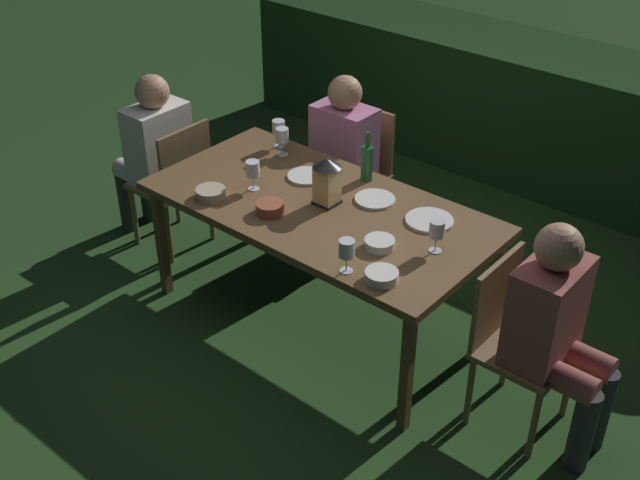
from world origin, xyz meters
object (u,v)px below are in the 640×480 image
(person_in_pink, at_px, (337,157))
(wine_glass_e, at_px, (282,137))
(plate_a, at_px, (429,220))
(plate_b, at_px, (375,199))
(person_in_cream, at_px, (153,150))
(plate_c, at_px, (306,176))
(wine_glass_d, at_px, (253,170))
(bowl_bread, at_px, (211,193))
(chair_head_far, at_px, (514,337))
(chair_side_right_a, at_px, (356,168))
(wine_glass_a, at_px, (437,230))
(lantern_centerpiece, at_px, (327,179))
(person_in_rust, at_px, (557,328))
(bowl_olives, at_px, (270,207))
(wine_glass_c, at_px, (347,250))
(chair_head_near, at_px, (176,180))
(dining_table, at_px, (320,213))
(green_bottle_on_table, at_px, (367,162))
(wine_glass_b, at_px, (279,129))
(bowl_dip, at_px, (379,243))

(person_in_pink, distance_m, wine_glass_e, 0.46)
(plate_a, bearing_deg, plate_b, -178.70)
(person_in_cream, distance_m, plate_c, 1.15)
(wine_glass_d, height_order, bowl_bread, wine_glass_d)
(chair_head_far, height_order, person_in_pink, person_in_pink)
(chair_side_right_a, xyz_separation_m, bowl_bread, (-0.07, -1.19, 0.30))
(person_in_cream, distance_m, wine_glass_a, 2.11)
(lantern_centerpiece, distance_m, wine_glass_a, 0.70)
(person_in_rust, xyz_separation_m, bowl_olives, (-1.53, -0.23, 0.15))
(person_in_rust, xyz_separation_m, wine_glass_c, (-0.89, -0.39, 0.24))
(chair_head_near, xyz_separation_m, wine_glass_d, (0.81, -0.11, 0.39))
(dining_table, height_order, plate_b, plate_b)
(wine_glass_a, bearing_deg, wine_glass_e, 167.14)
(chair_head_near, relative_size, plate_b, 4.00)
(chair_side_right_a, relative_size, wine_glass_d, 5.15)
(wine_glass_d, xyz_separation_m, plate_c, (0.13, 0.29, -0.11))
(lantern_centerpiece, height_order, bowl_olives, lantern_centerpiece)
(chair_head_far, distance_m, green_bottle_on_table, 1.28)
(green_bottle_on_table, relative_size, plate_a, 1.17)
(wine_glass_d, distance_m, bowl_olives, 0.29)
(wine_glass_b, xyz_separation_m, bowl_dip, (1.12, -0.50, -0.09))
(person_in_pink, xyz_separation_m, bowl_bread, (-0.07, -1.00, 0.15))
(person_in_cream, relative_size, wine_glass_b, 6.80)
(plate_c, height_order, bowl_bread, bowl_bread)
(lantern_centerpiece, bearing_deg, plate_a, 20.47)
(lantern_centerpiece, bearing_deg, chair_head_far, -1.50)
(chair_head_near, height_order, wine_glass_c, wine_glass_c)
(wine_glass_c, bearing_deg, wine_glass_d, 161.94)
(person_in_rust, height_order, wine_glass_e, person_in_rust)
(plate_c, bearing_deg, wine_glass_e, 157.03)
(wine_glass_a, height_order, plate_b, wine_glass_a)
(chair_head_near, height_order, plate_a, chair_head_near)
(plate_c, bearing_deg, wine_glass_c, -37.63)
(chair_head_far, xyz_separation_m, wine_glass_c, (-0.70, -0.39, 0.39))
(person_in_pink, relative_size, lantern_centerpiece, 4.34)
(wine_glass_c, distance_m, wine_glass_e, 1.25)
(plate_b, relative_size, bowl_dip, 1.45)
(person_in_pink, distance_m, plate_b, 0.78)
(green_bottle_on_table, height_order, plate_a, green_bottle_on_table)
(wine_glass_a, xyz_separation_m, plate_b, (-0.52, 0.20, -0.11))
(plate_b, bearing_deg, person_in_pink, 143.95)
(chair_side_right_a, bearing_deg, plate_b, -46.16)
(lantern_centerpiece, height_order, wine_glass_c, lantern_centerpiece)
(dining_table, relative_size, lantern_centerpiece, 7.10)
(chair_head_far, height_order, wine_glass_c, wine_glass_c)
(wine_glass_b, height_order, wine_glass_d, same)
(wine_glass_a, distance_m, wine_glass_b, 1.40)
(person_in_rust, distance_m, wine_glass_b, 2.07)
(wine_glass_c, relative_size, bowl_bread, 1.04)
(wine_glass_e, distance_m, bowl_bread, 0.63)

